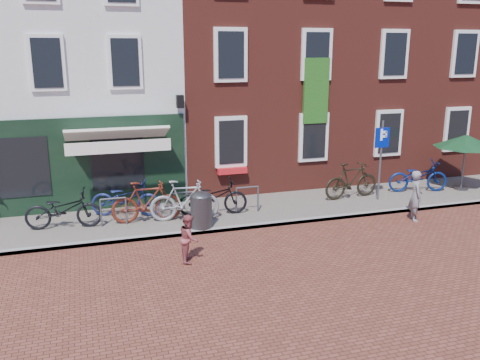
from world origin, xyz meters
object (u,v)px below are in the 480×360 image
object	(u,v)px
litter_bin	(201,208)
bicycle_0	(63,209)
bicycle_1	(147,202)
bicycle_2	(126,198)
parasol	(466,139)
woman	(416,196)
parking_sign	(381,149)
bicycle_4	(213,197)
bicycle_6	(418,176)
boy	(189,238)
bicycle_5	(351,181)
bicycle_3	(185,200)

from	to	relation	value
litter_bin	bicycle_0	size ratio (longest dim) A/B	0.53
bicycle_1	bicycle_2	bearing A→B (deg)	36.78
parasol	woman	distance (m)	4.27
parking_sign	bicycle_0	size ratio (longest dim) A/B	1.27
bicycle_4	bicycle_0	bearing A→B (deg)	95.66
woman	bicycle_6	size ratio (longest dim) A/B	0.73
bicycle_0	boy	bearing A→B (deg)	-129.53
bicycle_4	bicycle_2	bearing A→B (deg)	81.63
bicycle_6	woman	bearing A→B (deg)	155.83
parking_sign	bicycle_5	bearing A→B (deg)	151.25
parasol	woman	size ratio (longest dim) A/B	1.45
bicycle_2	bicycle_4	world-z (taller)	same
bicycle_1	bicycle_3	bearing A→B (deg)	-98.64
parasol	bicycle_6	distance (m)	2.14
parasol	bicycle_1	xyz separation A→B (m)	(-11.21, -0.19, -1.22)
woman	bicycle_1	world-z (taller)	woman
parking_sign	bicycle_1	size ratio (longest dim) A/B	1.31
parasol	boy	distance (m)	11.10
woman	bicycle_0	size ratio (longest dim) A/B	0.73
litter_bin	parasol	size ratio (longest dim) A/B	0.50
parking_sign	bicycle_6	world-z (taller)	parking_sign
bicycle_0	bicycle_5	size ratio (longest dim) A/B	1.03
parasol	bicycle_0	bearing A→B (deg)	-179.81
woman	bicycle_3	xyz separation A→B (m)	(-6.63, 1.76, -0.05)
bicycle_5	bicycle_0	bearing A→B (deg)	85.97
bicycle_5	bicycle_3	bearing A→B (deg)	90.16
bicycle_1	bicycle_3	xyz separation A→B (m)	(1.08, -0.19, 0.00)
woman	boy	xyz separation A→B (m)	(-7.07, -0.96, -0.17)
parasol	bicycle_2	distance (m)	11.82
litter_bin	bicycle_6	size ratio (longest dim) A/B	0.53
litter_bin	bicycle_3	world-z (taller)	bicycle_3
parasol	boy	size ratio (longest dim) A/B	1.88
parking_sign	bicycle_2	size ratio (longest dim) A/B	1.27
bicycle_1	bicycle_5	distance (m)	6.88
bicycle_3	bicycle_6	distance (m)	8.46
bicycle_0	bicycle_4	xyz separation A→B (m)	(4.29, -0.08, 0.00)
bicycle_5	bicycle_6	xyz separation A→B (m)	(2.64, 0.02, -0.06)
parking_sign	bicycle_2	world-z (taller)	parking_sign
boy	bicycle_2	distance (m)	3.84
boy	bicycle_1	size ratio (longest dim) A/B	0.58
parking_sign	bicycle_6	distance (m)	2.24
litter_bin	bicycle_4	bearing A→B (deg)	59.27
bicycle_2	bicycle_6	size ratio (longest dim) A/B	1.00
litter_bin	bicycle_2	bearing A→B (deg)	138.81
boy	bicycle_2	world-z (taller)	bicycle_2
bicycle_4	bicycle_6	world-z (taller)	same
litter_bin	bicycle_2	xyz separation A→B (m)	(-1.93, 1.69, -0.03)
bicycle_0	parking_sign	bearing A→B (deg)	-84.47
bicycle_1	bicycle_6	xyz separation A→B (m)	(9.51, 0.41, -0.06)
bicycle_1	bicycle_5	xyz separation A→B (m)	(6.87, 0.38, 0.00)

